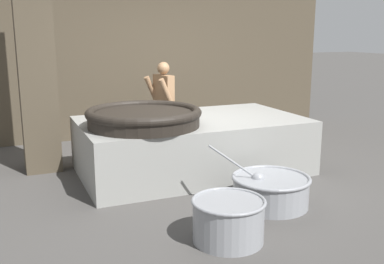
{
  "coord_description": "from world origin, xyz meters",
  "views": [
    {
      "loc": [
        -2.44,
        -5.73,
        1.97
      ],
      "look_at": [
        0.0,
        0.0,
        0.57
      ],
      "focal_mm": 42.0,
      "sensor_mm": 36.0,
      "label": 1
    }
  ],
  "objects_px": {
    "giant_wok_near": "(144,117)",
    "cook": "(163,102)",
    "prep_bowl_meat": "(228,218)",
    "prep_bowl_vegetables": "(271,189)"
  },
  "relations": [
    {
      "from": "prep_bowl_meat",
      "to": "prep_bowl_vegetables",
      "type": "bearing_deg",
      "value": 35.31
    },
    {
      "from": "cook",
      "to": "prep_bowl_meat",
      "type": "height_order",
      "value": "cook"
    },
    {
      "from": "cook",
      "to": "prep_bowl_meat",
      "type": "relative_size",
      "value": 2.07
    },
    {
      "from": "cook",
      "to": "prep_bowl_vegetables",
      "type": "bearing_deg",
      "value": 80.59
    },
    {
      "from": "prep_bowl_meat",
      "to": "giant_wok_near",
      "type": "bearing_deg",
      "value": 96.26
    },
    {
      "from": "cook",
      "to": "prep_bowl_vegetables",
      "type": "relative_size",
      "value": 1.31
    },
    {
      "from": "prep_bowl_vegetables",
      "to": "prep_bowl_meat",
      "type": "distance_m",
      "value": 1.07
    },
    {
      "from": "giant_wok_near",
      "to": "cook",
      "type": "distance_m",
      "value": 1.78
    },
    {
      "from": "giant_wok_near",
      "to": "cook",
      "type": "xyz_separation_m",
      "value": [
        0.83,
        1.58,
        -0.09
      ]
    },
    {
      "from": "giant_wok_near",
      "to": "prep_bowl_meat",
      "type": "height_order",
      "value": "giant_wok_near"
    }
  ]
}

